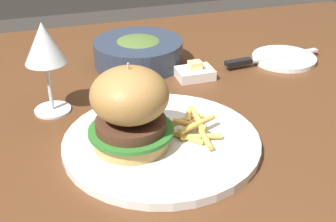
% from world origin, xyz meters
% --- Properties ---
extents(dining_table, '(1.29, 0.93, 0.74)m').
position_xyz_m(dining_table, '(0.00, 0.00, 0.66)').
color(dining_table, '#56331C').
rests_on(dining_table, ground).
extents(main_plate, '(0.31, 0.31, 0.01)m').
position_xyz_m(main_plate, '(-0.09, -0.16, 0.75)').
color(main_plate, white).
rests_on(main_plate, dining_table).
extents(burger_sandwich, '(0.13, 0.13, 0.13)m').
position_xyz_m(burger_sandwich, '(-0.14, -0.16, 0.82)').
color(burger_sandwich, tan).
rests_on(burger_sandwich, main_plate).
extents(fries_pile, '(0.08, 0.13, 0.02)m').
position_xyz_m(fries_pile, '(-0.04, -0.15, 0.76)').
color(fries_pile, '#E0B251').
rests_on(fries_pile, main_plate).
extents(wine_glass, '(0.07, 0.07, 0.16)m').
position_xyz_m(wine_glass, '(-0.25, 0.01, 0.86)').
color(wine_glass, silver).
rests_on(wine_glass, dining_table).
extents(bread_plate, '(0.14, 0.14, 0.01)m').
position_xyz_m(bread_plate, '(0.26, 0.09, 0.74)').
color(bread_plate, white).
rests_on(bread_plate, dining_table).
extents(table_knife, '(0.23, 0.03, 0.01)m').
position_xyz_m(table_knife, '(0.21, 0.09, 0.75)').
color(table_knife, silver).
rests_on(table_knife, bread_plate).
extents(butter_dish, '(0.07, 0.05, 0.04)m').
position_xyz_m(butter_dish, '(0.04, 0.07, 0.75)').
color(butter_dish, white).
rests_on(butter_dish, dining_table).
extents(soup_bowl, '(0.19, 0.19, 0.06)m').
position_xyz_m(soup_bowl, '(-0.05, 0.17, 0.77)').
color(soup_bowl, '#2D384C').
rests_on(soup_bowl, dining_table).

